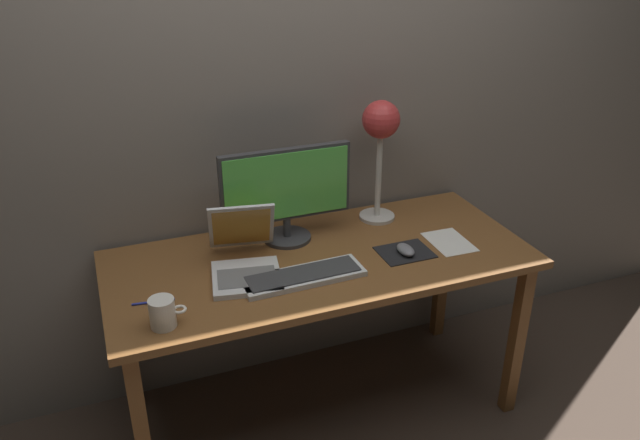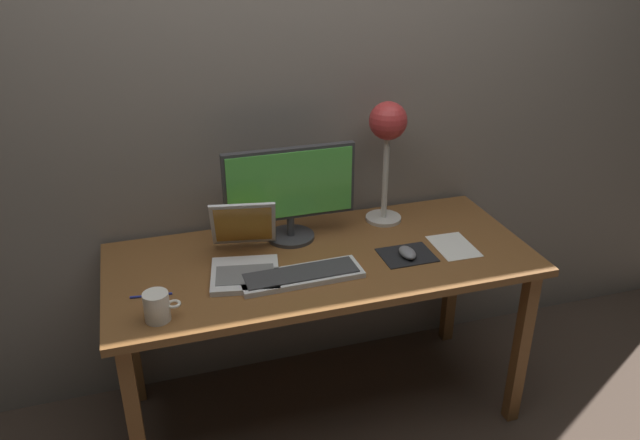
# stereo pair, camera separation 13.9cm
# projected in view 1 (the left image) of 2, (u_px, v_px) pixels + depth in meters

# --- Properties ---
(ground_plane) EXTENTS (4.80, 4.80, 0.00)m
(ground_plane) POSITION_uv_depth(u_px,v_px,m) (321.00, 406.00, 2.71)
(ground_plane) COLOR #47382D
(ground_plane) RESTS_ON ground
(back_wall) EXTENTS (4.80, 0.06, 2.60)m
(back_wall) POSITION_uv_depth(u_px,v_px,m) (284.00, 85.00, 2.47)
(back_wall) COLOR gray
(back_wall) RESTS_ON ground
(desk) EXTENTS (1.60, 0.70, 0.74)m
(desk) POSITION_uv_depth(u_px,v_px,m) (321.00, 274.00, 2.42)
(desk) COLOR brown
(desk) RESTS_ON ground
(monitor) EXTENTS (0.52, 0.19, 0.38)m
(monitor) POSITION_uv_depth(u_px,v_px,m) (286.00, 190.00, 2.42)
(monitor) COLOR #38383A
(monitor) RESTS_ON desk
(keyboard_main) EXTENTS (0.44, 0.15, 0.03)m
(keyboard_main) POSITION_uv_depth(u_px,v_px,m) (303.00, 276.00, 2.23)
(keyboard_main) COLOR silver
(keyboard_main) RESTS_ON desk
(laptop) EXTENTS (0.30, 0.40, 0.23)m
(laptop) POSITION_uv_depth(u_px,v_px,m) (244.00, 253.00, 2.28)
(laptop) COLOR silver
(laptop) RESTS_ON desk
(desk_lamp) EXTENTS (0.15, 0.15, 0.51)m
(desk_lamp) POSITION_uv_depth(u_px,v_px,m) (381.00, 131.00, 2.51)
(desk_lamp) COLOR beige
(desk_lamp) RESTS_ON desk
(mousepad) EXTENTS (0.20, 0.16, 0.00)m
(mousepad) POSITION_uv_depth(u_px,v_px,m) (405.00, 252.00, 2.41)
(mousepad) COLOR black
(mousepad) RESTS_ON desk
(mouse) EXTENTS (0.06, 0.10, 0.03)m
(mouse) POSITION_uv_depth(u_px,v_px,m) (406.00, 250.00, 2.39)
(mouse) COLOR slate
(mouse) RESTS_ON mousepad
(coffee_mug) EXTENTS (0.12, 0.08, 0.10)m
(coffee_mug) POSITION_uv_depth(u_px,v_px,m) (163.00, 313.00, 1.96)
(coffee_mug) COLOR white
(coffee_mug) RESTS_ON desk
(paper_sheet_near_mouse) EXTENTS (0.15, 0.21, 0.00)m
(paper_sheet_near_mouse) POSITION_uv_depth(u_px,v_px,m) (449.00, 242.00, 2.49)
(paper_sheet_near_mouse) COLOR white
(paper_sheet_near_mouse) RESTS_ON desk
(pen) EXTENTS (0.14, 0.02, 0.01)m
(pen) POSITION_uv_depth(u_px,v_px,m) (153.00, 302.00, 2.10)
(pen) COLOR #2633A5
(pen) RESTS_ON desk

